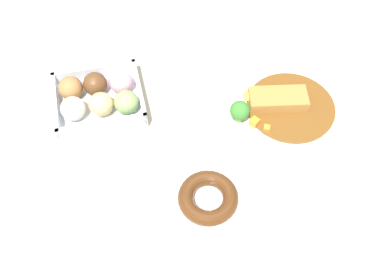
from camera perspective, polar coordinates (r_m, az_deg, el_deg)
name	(u,v)px	position (r m, az deg, el deg)	size (l,w,h in m)	color
ground_plane	(195,119)	(0.95, 0.41, 1.06)	(1.60, 1.60, 0.00)	#B2A893
curry_plate	(272,107)	(0.97, 9.85, 2.53)	(0.28, 0.28, 0.07)	white
donut_box	(99,98)	(0.97, -11.42, 3.67)	(0.18, 0.16, 0.06)	silver
chocolate_ring_donut	(208,198)	(0.84, 1.98, -8.60)	(0.14, 0.14, 0.03)	white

